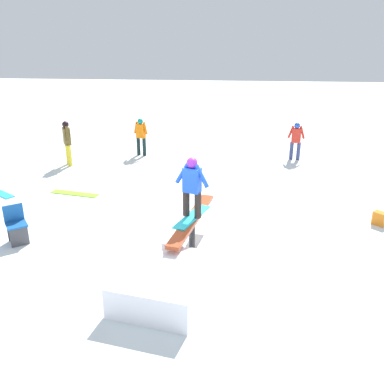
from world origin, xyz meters
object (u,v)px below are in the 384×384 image
bystander_red (296,139)px  bystander_orange (141,135)px  backpack_on_snow (379,218)px  bystander_brown (67,141)px  main_rider_on_rail (192,188)px  loose_snowboard_lime (75,194)px  rail_feature (192,222)px  folding_chair (16,226)px

bystander_red → bystander_orange: bystander_orange is taller
bystander_orange → backpack_on_snow: (-5.49, -7.11, -0.63)m
bystander_red → bystander_orange: bearing=6.0°
bystander_red → bystander_brown: (-1.32, 8.10, 0.11)m
main_rider_on_rail → loose_snowboard_lime: size_ratio=0.93×
main_rider_on_rail → loose_snowboard_lime: 5.03m
rail_feature → bystander_orange: size_ratio=1.92×
bystander_orange → folding_chair: bearing=-85.4°
rail_feature → backpack_on_snow: (1.63, -4.59, -0.50)m
loose_snowboard_lime → folding_chair: size_ratio=1.68×
main_rider_on_rail → folding_chair: main_rider_on_rail is taller
bystander_red → backpack_on_snow: bystander_red is taller
bystander_orange → loose_snowboard_lime: bystander_orange is taller
loose_snowboard_lime → bystander_brown: bearing=123.5°
main_rider_on_rail → bystander_brown: (5.74, 4.86, -0.58)m
bystander_red → backpack_on_snow: (-5.42, -1.35, -0.61)m
bystander_red → bystander_brown: bearing=15.9°
bystander_brown → bystander_orange: bearing=-89.1°
folding_chair → rail_feature: bearing=-36.1°
rail_feature → bystander_red: size_ratio=1.98×
bystander_red → main_rider_on_rail: bearing=72.0°
folding_chair → backpack_on_snow: folding_chair is taller
main_rider_on_rail → loose_snowboard_lime: bearing=72.1°
bystander_red → loose_snowboard_lime: bearing=36.7°
rail_feature → backpack_on_snow: bearing=-58.6°
bystander_orange → bystander_brown: bearing=-132.7°
bystander_red → backpack_on_snow: 5.62m
main_rider_on_rail → bystander_orange: main_rider_on_rail is taller
main_rider_on_rail → bystander_red: size_ratio=0.99×
bystander_red → loose_snowboard_lime: 8.10m
rail_feature → bystander_brown: bystander_brown is taller
loose_snowboard_lime → backpack_on_snow: size_ratio=4.34×
bystander_red → folding_chair: bearing=50.7°
bystander_red → backpack_on_snow: size_ratio=4.07×
rail_feature → main_rider_on_rail: bearing=0.0°
main_rider_on_rail → backpack_on_snow: 5.04m
folding_chair → bystander_brown: bearing=62.2°
bystander_brown → bystander_red: bearing=-110.4°
bystander_brown → backpack_on_snow: bystander_brown is taller
main_rider_on_rail → backpack_on_snow: main_rider_on_rail is taller
rail_feature → bystander_brown: bearing=52.1°
bystander_red → bystander_orange: (0.07, 5.76, 0.02)m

